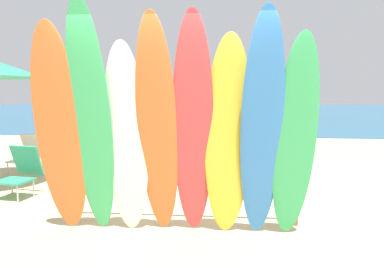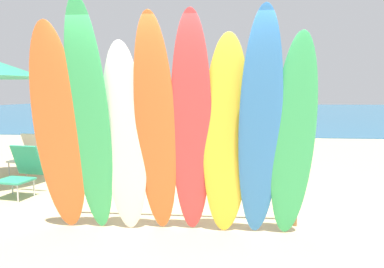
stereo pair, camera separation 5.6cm
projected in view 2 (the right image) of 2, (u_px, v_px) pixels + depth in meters
ground at (215, 126)px, 18.73m from camera, size 60.00×60.00×0.00m
ocean_water at (221, 111)px, 33.88m from camera, size 60.00×40.00×0.02m
surfboard_rack at (178, 180)px, 4.81m from camera, size 3.11×0.07×0.70m
surfboard_orange_0 at (58, 132)px, 4.30m from camera, size 0.60×0.67×2.48m
surfboard_green_1 at (90, 122)px, 4.23m from camera, size 0.47×0.69×2.72m
surfboard_white_2 at (125, 140)px, 4.32m from camera, size 0.52×0.48×2.27m
surfboard_orange_3 at (156, 129)px, 4.22m from camera, size 0.50×0.72×2.56m
surfboard_red_4 at (191, 129)px, 4.19m from camera, size 0.50×0.72×2.57m
surfboard_yellow_5 at (226, 139)px, 4.22m from camera, size 0.58×0.54×2.34m
surfboard_blue_6 at (260, 129)px, 4.07m from camera, size 0.49×0.75×2.59m
surfboard_green_7 at (293, 140)px, 4.10m from camera, size 0.54×0.64×2.34m
beachgoer_photographing at (71, 134)px, 7.61m from camera, size 0.53×0.30×1.47m
beachgoer_midbeach at (262, 115)px, 12.83m from camera, size 0.41×0.60×1.59m
beachgoer_strolling at (166, 116)px, 12.79m from camera, size 0.58×0.24×1.53m
beach_chair_red at (21, 170)px, 6.07m from camera, size 0.60×0.73×0.83m
beach_chair_blue at (29, 153)px, 7.76m from camera, size 0.63×0.74×0.83m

